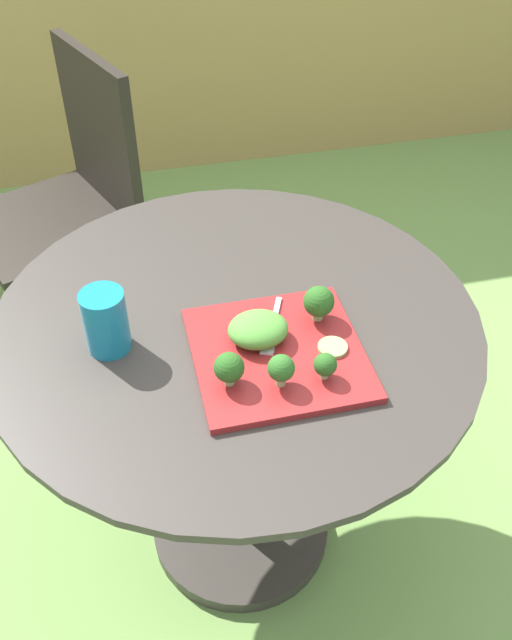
{
  "coord_description": "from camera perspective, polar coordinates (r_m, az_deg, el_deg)",
  "views": [
    {
      "loc": [
        -0.19,
        -0.96,
        1.59
      ],
      "look_at": [
        0.03,
        -0.06,
        0.77
      ],
      "focal_mm": 39.0,
      "sensor_mm": 36.0,
      "label": 1
    }
  ],
  "objects": [
    {
      "name": "drinking_glass",
      "position": [
        1.23,
        -12.19,
        -0.33
      ],
      "size": [
        0.08,
        0.08,
        0.12
      ],
      "color": "teal",
      "rests_on": "patio_table"
    },
    {
      "name": "salad_plate",
      "position": [
        1.22,
        1.81,
        -2.77
      ],
      "size": [
        0.3,
        0.3,
        0.01
      ],
      "primitive_type": "cube",
      "color": "maroon",
      "rests_on": "patio_table"
    },
    {
      "name": "fork",
      "position": [
        1.25,
        1.3,
        -0.88
      ],
      "size": [
        0.08,
        0.15,
        0.0
      ],
      "color": "silver",
      "rests_on": "salad_plate"
    },
    {
      "name": "patio_table",
      "position": [
        1.48,
        -1.5,
        -7.21
      ],
      "size": [
        0.92,
        0.92,
        0.73
      ],
      "color": "#38332D",
      "rests_on": "ground_plane"
    },
    {
      "name": "patio_chair",
      "position": [
        2.14,
        -14.81,
        10.47
      ],
      "size": [
        0.57,
        0.57,
        0.9
      ],
      "color": "black",
      "rests_on": "ground_plane"
    },
    {
      "name": "cucumber_slice_0",
      "position": [
        1.22,
        6.3,
        -2.24
      ],
      "size": [
        0.05,
        0.05,
        0.01
      ],
      "primitive_type": "cylinder",
      "color": "#8EB766",
      "rests_on": "salad_plate"
    },
    {
      "name": "ground_plane",
      "position": [
        1.86,
        -1.23,
        -16.82
      ],
      "size": [
        12.0,
        12.0,
        0.0
      ],
      "primitive_type": "plane",
      "color": "#70994C"
    },
    {
      "name": "broccoli_floret_0",
      "position": [
        1.13,
        2.08,
        -4.0
      ],
      "size": [
        0.05,
        0.05,
        0.06
      ],
      "color": "#99B770",
      "rests_on": "salad_plate"
    },
    {
      "name": "broccoli_floret_3",
      "position": [
        1.14,
        -2.22,
        -3.95
      ],
      "size": [
        0.05,
        0.05,
        0.06
      ],
      "color": "#99B770",
      "rests_on": "salad_plate"
    },
    {
      "name": "broccoli_floret_2",
      "position": [
        1.16,
        5.7,
        -3.69
      ],
      "size": [
        0.04,
        0.04,
        0.05
      ],
      "color": "#99B770",
      "rests_on": "salad_plate"
    },
    {
      "name": "lettuce_mound",
      "position": [
        1.22,
        0.17,
        -0.77
      ],
      "size": [
        0.11,
        0.09,
        0.05
      ],
      "primitive_type": "ellipsoid",
      "color": "#519338",
      "rests_on": "salad_plate"
    },
    {
      "name": "broccoli_floret_1",
      "position": [
        1.26,
        5.17,
        1.49
      ],
      "size": [
        0.06,
        0.06,
        0.07
      ],
      "color": "#99B770",
      "rests_on": "salad_plate"
    }
  ]
}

